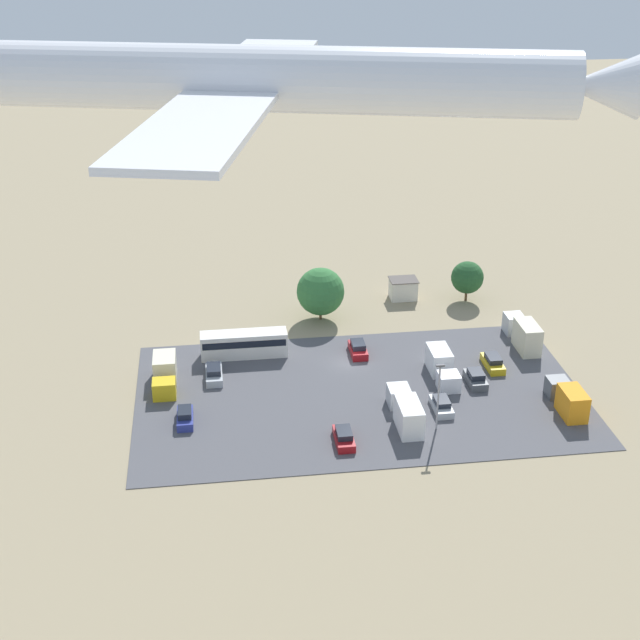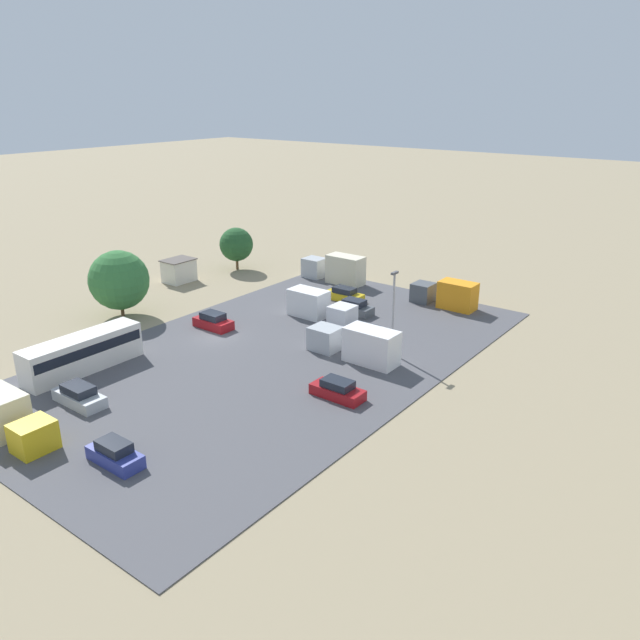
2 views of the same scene
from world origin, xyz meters
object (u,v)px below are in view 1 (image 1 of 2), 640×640
object	(u,v)px
parked_truck_2	(568,399)
parked_car_1	(358,349)
parked_car_5	(441,405)
parked_car_6	(185,417)
parked_truck_3	(165,373)
parked_truck_4	(442,366)
parked_car_3	(493,362)
parked_car_2	(344,437)
shed_building	(403,289)
parked_car_0	(476,378)
parked_truck_0	(406,411)
bus	(244,343)
parked_truck_1	(523,333)
parked_car_4	(214,373)
airplane	(258,79)

from	to	relation	value
parked_truck_2	parked_car_1	bearing A→B (deg)	142.26
parked_car_5	parked_car_6	world-z (taller)	parked_car_6
parked_truck_3	parked_truck_4	size ratio (longest dim) A/B	0.95
parked_car_3	parked_truck_2	xyz separation A→B (m)	(-5.12, 10.42, 0.76)
parked_car_2	parked_truck_3	world-z (taller)	parked_truck_3
shed_building	parked_truck_4	world-z (taller)	parked_truck_4
shed_building	parked_car_0	xyz separation A→B (m)	(-3.15, 24.69, -0.70)
parked_car_0	parked_truck_2	xyz separation A→B (m)	(-8.29, 6.88, 0.72)
parked_car_0	parked_truck_0	distance (m)	12.12
bus	parked_truck_4	distance (m)	24.04
parked_car_5	parked_truck_1	bearing A→B (deg)	-135.50
parked_car_5	parked_truck_2	size ratio (longest dim) A/B	0.58
parked_car_4	parked_truck_3	distance (m)	5.68
parked_car_2	parked_car_5	bearing A→B (deg)	-157.14
parked_car_0	parked_car_2	world-z (taller)	parked_car_0
parked_truck_2	parked_car_0	bearing A→B (deg)	140.31
parked_car_4	parked_car_5	world-z (taller)	parked_car_4
parked_truck_1	parked_truck_3	bearing A→B (deg)	-174.90
parked_car_3	airplane	world-z (taller)	airplane
parked_car_1	parked_car_4	size ratio (longest dim) A/B	0.91
parked_car_3	parked_car_6	xyz separation A→B (m)	(36.39, 7.53, 0.03)
parked_truck_0	airplane	distance (m)	53.89
parked_truck_2	parked_car_2	bearing A→B (deg)	-172.97
parked_car_6	parked_truck_2	world-z (taller)	parked_truck_2
parked_car_2	parked_car_3	size ratio (longest dim) A/B	0.96
shed_building	parked_car_2	world-z (taller)	shed_building
bus	parked_car_1	distance (m)	13.98
parked_truck_2	parked_car_4	bearing A→B (deg)	162.48
bus	parked_truck_4	size ratio (longest dim) A/B	1.36
parked_car_1	parked_car_6	bearing A→B (deg)	-148.27
parked_car_1	parked_truck_1	size ratio (longest dim) A/B	0.49
parked_car_6	parked_truck_1	world-z (taller)	parked_truck_1
parked_car_2	parked_car_3	xyz separation A→B (m)	(-20.13, -13.54, 0.02)
shed_building	parked_car_0	distance (m)	24.90
airplane	parked_truck_3	bearing A→B (deg)	-154.14
parked_car_6	parked_truck_2	size ratio (longest dim) A/B	0.56
parked_truck_1	parked_car_0	bearing A→B (deg)	-134.97
airplane	parked_car_4	bearing A→B (deg)	-161.58
parked_car_6	parked_truck_4	world-z (taller)	parked_truck_4
parked_car_3	parked_car_4	bearing A→B (deg)	177.17
shed_building	parked_car_1	world-z (taller)	shed_building
parked_car_4	parked_car_6	bearing A→B (deg)	70.13
parked_car_1	parked_truck_3	world-z (taller)	parked_truck_3
parked_car_0	parked_car_5	xyz separation A→B (m)	(5.36, 5.11, -0.09)
bus	parked_car_5	world-z (taller)	bus
parked_truck_1	parked_truck_2	size ratio (longest dim) A/B	1.16
parked_car_5	parked_truck_2	world-z (taller)	parked_truck_2
parked_car_2	parked_truck_4	size ratio (longest dim) A/B	0.57
parked_car_1	parked_truck_2	size ratio (longest dim) A/B	0.57
shed_building	parked_truck_0	size ratio (longest dim) A/B	0.44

